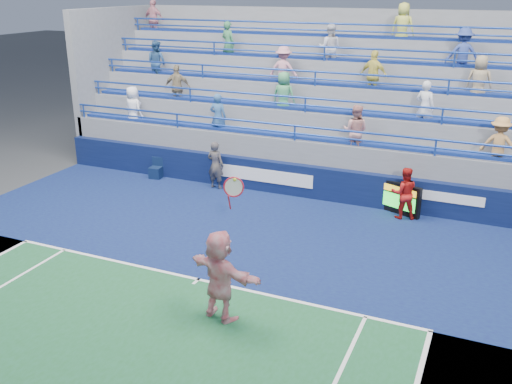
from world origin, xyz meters
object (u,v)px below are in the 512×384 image
at_px(line_judge, 216,165).
at_px(ball_girl, 404,193).
at_px(tennis_player, 220,275).
at_px(serve_speed_board, 399,198).
at_px(judge_chair, 156,172).

xyz_separation_m(line_judge, ball_girl, (6.46, -0.14, -0.04)).
xyz_separation_m(tennis_player, ball_girl, (2.57, 7.16, -0.21)).
bearing_deg(ball_girl, serve_speed_board, -78.65).
height_order(judge_chair, ball_girl, ball_girl).
height_order(serve_speed_board, judge_chair, serve_speed_board).
bearing_deg(serve_speed_board, judge_chair, -179.53).
bearing_deg(tennis_player, ball_girl, 70.24).
xyz_separation_m(serve_speed_board, line_judge, (-6.29, -0.17, 0.34)).
bearing_deg(line_judge, serve_speed_board, -174.95).
xyz_separation_m(judge_chair, ball_girl, (8.99, -0.24, 0.57)).
bearing_deg(serve_speed_board, line_judge, -178.46).
bearing_deg(tennis_player, judge_chair, 130.92).
xyz_separation_m(serve_speed_board, ball_girl, (0.17, -0.31, 0.31)).
relative_size(line_judge, ball_girl, 1.04).
relative_size(judge_chair, tennis_player, 0.23).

